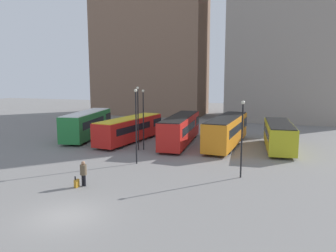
{
  "coord_description": "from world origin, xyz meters",
  "views": [
    {
      "loc": [
        10.75,
        -14.55,
        7.66
      ],
      "look_at": [
        0.35,
        17.27,
        2.58
      ],
      "focal_mm": 35.0,
      "sensor_mm": 36.0,
      "label": 1
    }
  ],
  "objects": [
    {
      "name": "ground_plane",
      "position": [
        0.0,
        0.0,
        0.0
      ],
      "size": [
        160.0,
        160.0,
        0.0
      ],
      "primitive_type": "plane",
      "color": "slate"
    },
    {
      "name": "building_block_left",
      "position": [
        -13.6,
        48.64,
        19.57
      ],
      "size": [
        22.0,
        10.84,
        39.14
      ],
      "color": "#7F604C",
      "rests_on": "ground_plane"
    },
    {
      "name": "building_block_right",
      "position": [
        12.53,
        48.64,
        18.08
      ],
      "size": [
        19.86,
        16.37,
        36.16
      ],
      "color": "gray",
      "rests_on": "ground_plane"
    },
    {
      "name": "bus_0",
      "position": [
        -11.35,
        20.68,
        1.8
      ],
      "size": [
        4.34,
        10.98,
        3.31
      ],
      "rotation": [
        0.0,
        0.0,
        1.74
      ],
      "color": "#237A38",
      "rests_on": "ground_plane"
    },
    {
      "name": "bus_1",
      "position": [
        -5.36,
        20.35,
        1.57
      ],
      "size": [
        3.99,
        11.54,
        2.86
      ],
      "rotation": [
        0.0,
        0.0,
        1.44
      ],
      "color": "red",
      "rests_on": "ground_plane"
    },
    {
      "name": "bus_2",
      "position": [
        0.61,
        21.15,
        1.74
      ],
      "size": [
        3.38,
        12.34,
        3.2
      ],
      "rotation": [
        0.0,
        0.0,
        1.65
      ],
      "color": "red",
      "rests_on": "ground_plane"
    },
    {
      "name": "bus_3",
      "position": [
        5.82,
        21.61,
        1.76
      ],
      "size": [
        3.37,
        12.25,
        3.23
      ],
      "rotation": [
        0.0,
        0.0,
        1.5
      ],
      "color": "orange",
      "rests_on": "ground_plane"
    },
    {
      "name": "bus_4",
      "position": [
        11.33,
        21.46,
        1.55
      ],
      "size": [
        3.36,
        9.81,
        2.85
      ],
      "rotation": [
        0.0,
        0.0,
        1.65
      ],
      "color": "gold",
      "rests_on": "ground_plane"
    },
    {
      "name": "traveler",
      "position": [
        -1.8,
        4.72,
        1.07
      ],
      "size": [
        0.53,
        0.53,
        1.81
      ],
      "rotation": [
        0.0,
        0.0,
        1.43
      ],
      "color": "black",
      "rests_on": "ground_plane"
    },
    {
      "name": "suitcase",
      "position": [
        -2.11,
        4.31,
        0.29
      ],
      "size": [
        0.25,
        0.38,
        0.83
      ],
      "rotation": [
        0.0,
        0.0,
        1.43
      ],
      "color": "#B27A1E",
      "rests_on": "ground_plane"
    },
    {
      "name": "lamp_post_0",
      "position": [
        -0.67,
        11.42,
        3.82
      ],
      "size": [
        0.28,
        0.28,
        6.6
      ],
      "color": "black",
      "rests_on": "ground_plane"
    },
    {
      "name": "lamp_post_1",
      "position": [
        -2.19,
        16.79,
        3.67
      ],
      "size": [
        0.28,
        0.28,
        6.32
      ],
      "color": "black",
      "rests_on": "ground_plane"
    },
    {
      "name": "lamp_post_2",
      "position": [
        -2.67,
        16.5,
        3.83
      ],
      "size": [
        0.28,
        0.28,
        6.63
      ],
      "color": "black",
      "rests_on": "ground_plane"
    },
    {
      "name": "lamp_post_3",
      "position": [
        8.52,
        10.16,
        3.45
      ],
      "size": [
        0.28,
        0.28,
        5.89
      ],
      "color": "black",
      "rests_on": "ground_plane"
    }
  ]
}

